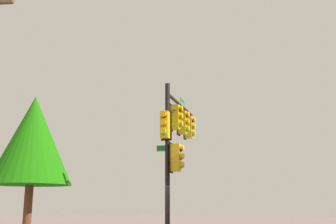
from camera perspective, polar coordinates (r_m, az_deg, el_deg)
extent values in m
cylinder|color=black|center=(16.94, -0.07, -7.08)|extent=(0.20, 0.20, 6.74)
cylinder|color=black|center=(19.53, 1.75, 0.88)|extent=(4.18, 1.68, 0.14)
cylinder|color=black|center=(18.28, 0.80, 0.22)|extent=(1.92, 0.78, 1.07)
cube|color=yellow|center=(18.48, 1.03, -0.71)|extent=(0.42, 0.45, 1.10)
cube|color=black|center=(18.53, 0.43, -0.75)|extent=(0.43, 0.19, 1.22)
sphere|color=maroon|center=(18.50, 1.62, 0.35)|extent=(0.22, 0.22, 0.22)
cylinder|color=yellow|center=(18.50, 1.80, 0.52)|extent=(0.26, 0.21, 0.23)
sphere|color=#855607|center=(18.42, 1.63, -0.68)|extent=(0.22, 0.22, 0.22)
cylinder|color=yellow|center=(18.42, 1.81, -0.51)|extent=(0.26, 0.21, 0.23)
sphere|color=#20FF59|center=(18.36, 1.63, -1.71)|extent=(0.22, 0.22, 0.22)
cylinder|color=yellow|center=(18.35, 1.81, -1.55)|extent=(0.26, 0.21, 0.23)
cube|color=#E6B310|center=(19.67, 1.99, -1.45)|extent=(0.41, 0.44, 1.10)
cube|color=black|center=(19.73, 1.44, -1.49)|extent=(0.43, 0.17, 1.22)
sphere|color=maroon|center=(19.68, 2.54, -0.44)|extent=(0.22, 0.22, 0.22)
cylinder|color=#E6B310|center=(19.68, 2.71, -0.29)|extent=(0.26, 0.20, 0.23)
sphere|color=#855607|center=(19.61, 2.55, -1.41)|extent=(0.22, 0.22, 0.22)
cylinder|color=#E6B310|center=(19.61, 2.72, -1.26)|extent=(0.26, 0.20, 0.23)
sphere|color=#20FF59|center=(19.55, 2.56, -2.39)|extent=(0.22, 0.22, 0.22)
cylinder|color=#E6B310|center=(19.54, 2.73, -2.24)|extent=(0.26, 0.20, 0.23)
cube|color=gold|center=(20.87, 2.85, -2.11)|extent=(0.43, 0.45, 1.10)
cube|color=black|center=(20.92, 2.32, -2.14)|extent=(0.43, 0.19, 1.22)
sphere|color=maroon|center=(20.89, 3.37, -1.16)|extent=(0.22, 0.22, 0.22)
cylinder|color=gold|center=(20.89, 3.53, -1.02)|extent=(0.27, 0.21, 0.23)
sphere|color=#855607|center=(20.83, 3.39, -2.08)|extent=(0.22, 0.22, 0.22)
cylinder|color=gold|center=(20.82, 3.54, -1.93)|extent=(0.27, 0.21, 0.23)
sphere|color=#20FF59|center=(20.76, 3.40, -3.00)|extent=(0.22, 0.22, 0.22)
cylinder|color=gold|center=(20.76, 3.56, -2.86)|extent=(0.27, 0.21, 0.23)
cube|color=yellow|center=(16.83, -0.41, -1.77)|extent=(0.45, 0.43, 1.10)
cube|color=black|center=(17.02, -0.21, -1.90)|extent=(0.19, 0.43, 1.22)
sphere|color=maroon|center=(16.71, -0.60, -0.50)|extent=(0.22, 0.22, 0.22)
cylinder|color=yellow|center=(16.67, -0.66, -0.29)|extent=(0.21, 0.27, 0.23)
sphere|color=#855607|center=(16.64, -0.60, -1.65)|extent=(0.22, 0.22, 0.22)
cylinder|color=yellow|center=(16.60, -0.66, -1.44)|extent=(0.21, 0.27, 0.23)
sphere|color=#20FF59|center=(16.58, -0.61, -2.80)|extent=(0.22, 0.22, 0.22)
cylinder|color=yellow|center=(16.53, -0.67, -2.60)|extent=(0.21, 0.27, 0.23)
cube|color=gold|center=(16.87, 1.08, -6.27)|extent=(0.43, 0.45, 1.10)
cube|color=black|center=(16.92, 0.42, -6.29)|extent=(0.43, 0.19, 1.22)
sphere|color=maroon|center=(16.86, 1.73, -5.10)|extent=(0.22, 0.22, 0.22)
cylinder|color=gold|center=(16.85, 1.93, -4.92)|extent=(0.27, 0.21, 0.23)
sphere|color=#855607|center=(16.82, 1.74, -6.24)|extent=(0.22, 0.22, 0.22)
cylinder|color=gold|center=(16.81, 1.93, -6.07)|extent=(0.27, 0.21, 0.23)
sphere|color=#20FF59|center=(16.78, 1.74, -7.40)|extent=(0.22, 0.22, 0.22)
cylinder|color=gold|center=(16.77, 1.94, -7.22)|extent=(0.27, 0.21, 0.23)
cube|color=white|center=(19.81, 1.90, 1.58)|extent=(0.89, 0.35, 0.26)
cube|color=#117230|center=(19.81, 1.90, 1.58)|extent=(0.85, 0.34, 0.22)
cube|color=white|center=(17.01, -0.07, -4.97)|extent=(0.35, 0.89, 0.26)
cube|color=#186A2A|center=(17.01, -0.07, -4.97)|extent=(0.34, 0.85, 0.22)
cylinder|color=brown|center=(19.94, -18.71, -13.21)|extent=(0.37, 0.37, 2.62)
cone|color=#1B720A|center=(20.16, -18.02, -3.62)|extent=(3.70, 3.70, 4.11)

